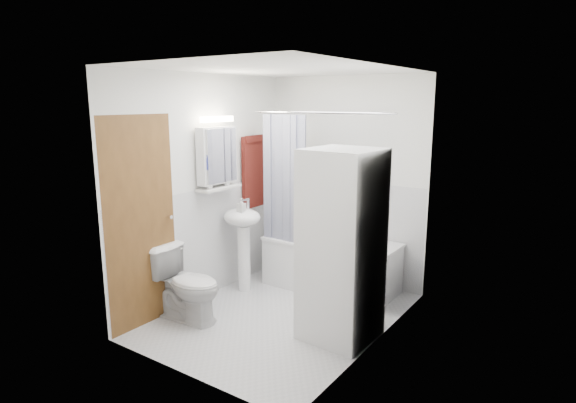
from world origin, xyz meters
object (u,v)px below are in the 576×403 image
Objects in this scene: bathtub at (331,262)px; sink at (243,230)px; toilet at (187,284)px; washer_dryer at (341,246)px.

bathtub is 1.08m from sink.
sink reaches higher than bathtub.
toilet is at bearing -87.84° from sink.
washer_dryer is at bearing -56.68° from bathtub.
washer_dryer reaches higher than sink.
bathtub is 1.69m from toilet.
toilet is (0.03, -0.90, -0.34)m from sink.
sink is at bearing -142.83° from bathtub.
washer_dryer is 2.35× the size of toilet.
washer_dryer is at bearing -72.87° from toilet.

